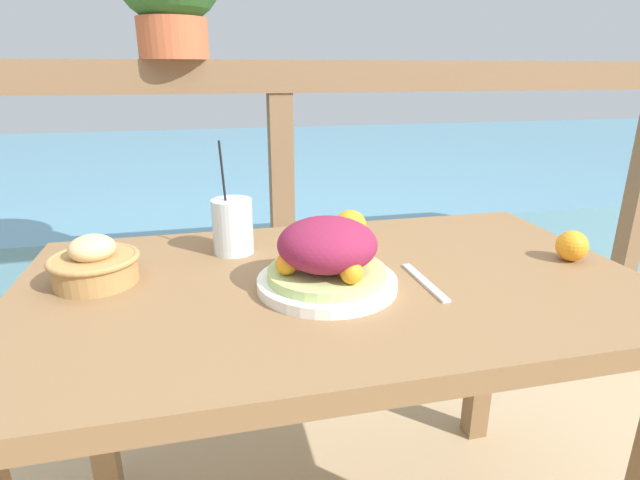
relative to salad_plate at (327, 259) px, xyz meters
name	(u,v)px	position (x,y,z in m)	size (l,w,h in m)	color
patio_table	(334,322)	(0.02, 0.04, -0.16)	(1.21, 0.71, 0.71)	olive
railing_fence	(281,159)	(0.02, 0.69, 0.07)	(2.80, 0.08, 1.12)	brown
sea_backdrop	(235,184)	(0.02, 3.19, -0.54)	(12.00, 4.00, 0.45)	#568EA8
salad_plate	(327,259)	(0.00, 0.00, 0.00)	(0.26, 0.26, 0.13)	white
drink_glass	(233,226)	(-0.16, 0.23, 0.00)	(0.09, 0.09, 0.24)	silver
bread_basket	(95,264)	(-0.42, 0.12, -0.02)	(0.17, 0.17, 0.10)	#AD7F47
knife	(425,282)	(0.19, -0.02, -0.06)	(0.02, 0.18, 0.00)	silver
orange_near_basket	(350,226)	(0.12, 0.24, -0.02)	(0.08, 0.08, 0.08)	orange
orange_near_glass	(572,246)	(0.54, 0.02, -0.03)	(0.06, 0.06, 0.06)	orange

